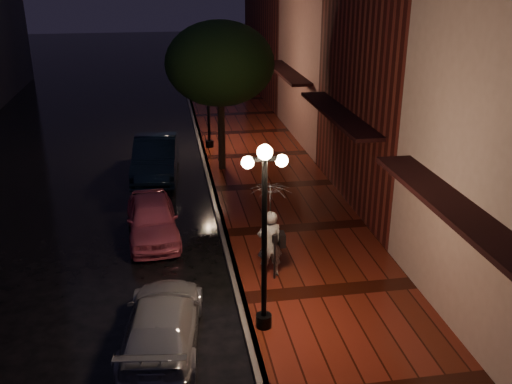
{
  "coord_description": "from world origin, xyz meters",
  "views": [
    {
      "loc": [
        -1.6,
        -15.74,
        7.77
      ],
      "look_at": [
        1.01,
        0.09,
        1.4
      ],
      "focal_mm": 40.0,
      "sensor_mm": 36.0,
      "label": 1
    }
  ],
  "objects_px": {
    "navy_car": "(156,157)",
    "silver_car": "(162,323)",
    "pink_car": "(152,219)",
    "parking_meter": "(275,252)",
    "woman_with_umbrella": "(270,216)",
    "streetlamp_far": "(208,93)",
    "streetlamp_near": "(264,229)",
    "street_tree": "(220,66)"
  },
  "relations": [
    {
      "from": "navy_car",
      "to": "silver_car",
      "type": "height_order",
      "value": "navy_car"
    },
    {
      "from": "pink_car",
      "to": "parking_meter",
      "type": "bearing_deg",
      "value": -50.1
    },
    {
      "from": "pink_car",
      "to": "woman_with_umbrella",
      "type": "height_order",
      "value": "woman_with_umbrella"
    },
    {
      "from": "parking_meter",
      "to": "pink_car",
      "type": "bearing_deg",
      "value": 109.38
    },
    {
      "from": "streetlamp_far",
      "to": "pink_car",
      "type": "xyz_separation_m",
      "value": [
        -2.5,
        -8.66,
        -1.97
      ]
    },
    {
      "from": "streetlamp_far",
      "to": "woman_with_umbrella",
      "type": "relative_size",
      "value": 1.68
    },
    {
      "from": "streetlamp_near",
      "to": "parking_meter",
      "type": "relative_size",
      "value": 3.42
    },
    {
      "from": "pink_car",
      "to": "parking_meter",
      "type": "relative_size",
      "value": 2.95
    },
    {
      "from": "streetlamp_near",
      "to": "street_tree",
      "type": "height_order",
      "value": "street_tree"
    },
    {
      "from": "streetlamp_far",
      "to": "woman_with_umbrella",
      "type": "distance_m",
      "value": 11.76
    },
    {
      "from": "navy_car",
      "to": "streetlamp_far",
      "type": "bearing_deg",
      "value": 55.64
    },
    {
      "from": "parking_meter",
      "to": "streetlamp_far",
      "type": "bearing_deg",
      "value": 68.67
    },
    {
      "from": "streetlamp_far",
      "to": "pink_car",
      "type": "relative_size",
      "value": 1.16
    },
    {
      "from": "silver_car",
      "to": "parking_meter",
      "type": "xyz_separation_m",
      "value": [
        2.91,
        2.18,
        0.34
      ]
    },
    {
      "from": "silver_car",
      "to": "woman_with_umbrella",
      "type": "xyz_separation_m",
      "value": [
        2.83,
        2.39,
        1.27
      ]
    },
    {
      "from": "parking_meter",
      "to": "street_tree",
      "type": "bearing_deg",
      "value": 68.06
    },
    {
      "from": "streetlamp_near",
      "to": "navy_car",
      "type": "xyz_separation_m",
      "value": [
        -2.37,
        10.98,
        -1.83
      ]
    },
    {
      "from": "streetlamp_near",
      "to": "pink_car",
      "type": "xyz_separation_m",
      "value": [
        -2.5,
        5.34,
        -1.97
      ]
    },
    {
      "from": "street_tree",
      "to": "navy_car",
      "type": "xyz_separation_m",
      "value": [
        -2.63,
        -0.01,
        -3.48
      ]
    },
    {
      "from": "streetlamp_near",
      "to": "streetlamp_far",
      "type": "relative_size",
      "value": 1.0
    },
    {
      "from": "streetlamp_near",
      "to": "pink_car",
      "type": "height_order",
      "value": "streetlamp_near"
    },
    {
      "from": "street_tree",
      "to": "navy_car",
      "type": "distance_m",
      "value": 4.36
    },
    {
      "from": "pink_car",
      "to": "navy_car",
      "type": "relative_size",
      "value": 0.8
    },
    {
      "from": "navy_car",
      "to": "parking_meter",
      "type": "relative_size",
      "value": 3.69
    },
    {
      "from": "pink_car",
      "to": "woman_with_umbrella",
      "type": "bearing_deg",
      "value": -48.96
    },
    {
      "from": "streetlamp_near",
      "to": "streetlamp_far",
      "type": "bearing_deg",
      "value": 90.0
    },
    {
      "from": "street_tree",
      "to": "navy_car",
      "type": "relative_size",
      "value": 1.25
    },
    {
      "from": "streetlamp_far",
      "to": "parking_meter",
      "type": "bearing_deg",
      "value": -86.88
    },
    {
      "from": "pink_car",
      "to": "streetlamp_near",
      "type": "bearing_deg",
      "value": -68.87
    },
    {
      "from": "street_tree",
      "to": "navy_car",
      "type": "bearing_deg",
      "value": -179.72
    },
    {
      "from": "streetlamp_near",
      "to": "street_tree",
      "type": "relative_size",
      "value": 0.74
    },
    {
      "from": "street_tree",
      "to": "streetlamp_far",
      "type": "bearing_deg",
      "value": 94.91
    },
    {
      "from": "woman_with_umbrella",
      "to": "streetlamp_near",
      "type": "bearing_deg",
      "value": 73.19
    },
    {
      "from": "streetlamp_near",
      "to": "parking_meter",
      "type": "bearing_deg",
      "value": 72.52
    },
    {
      "from": "navy_car",
      "to": "woman_with_umbrella",
      "type": "distance_m",
      "value": 9.25
    },
    {
      "from": "streetlamp_far",
      "to": "woman_with_umbrella",
      "type": "xyz_separation_m",
      "value": [
        0.56,
        -11.72,
        -0.75
      ]
    },
    {
      "from": "streetlamp_near",
      "to": "street_tree",
      "type": "bearing_deg",
      "value": 88.65
    },
    {
      "from": "streetlamp_near",
      "to": "woman_with_umbrella",
      "type": "height_order",
      "value": "streetlamp_near"
    },
    {
      "from": "silver_car",
      "to": "parking_meter",
      "type": "distance_m",
      "value": 3.65
    },
    {
      "from": "woman_with_umbrella",
      "to": "silver_car",
      "type": "bearing_deg",
      "value": 37.34
    },
    {
      "from": "street_tree",
      "to": "woman_with_umbrella",
      "type": "relative_size",
      "value": 2.26
    },
    {
      "from": "streetlamp_far",
      "to": "parking_meter",
      "type": "height_order",
      "value": "streetlamp_far"
    }
  ]
}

